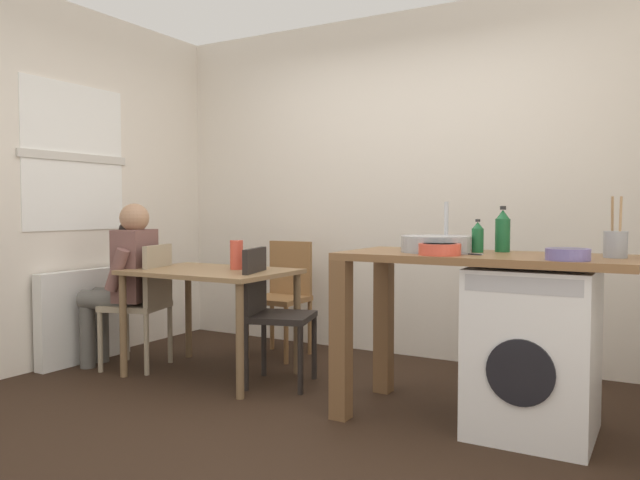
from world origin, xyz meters
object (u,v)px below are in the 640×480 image
object	(u,v)px
utensil_crock	(616,244)
colander	(568,254)
chair_person_seat	(145,299)
seated_person	(124,276)
chair_opposite	(270,308)
mixing_bowl	(440,249)
vase	(237,255)
bottle_squat_brown	(503,231)
washing_machine	(533,351)
chair_spare_by_wall	(284,291)
dining_table	(211,283)
bottle_tall_green	(478,237)

from	to	relation	value
utensil_crock	colander	size ratio (longest dim) A/B	1.50
chair_person_seat	seated_person	size ratio (longest dim) A/B	0.75
seated_person	chair_opposite	bearing A→B (deg)	-99.64
mixing_bowl	utensil_crock	world-z (taller)	utensil_crock
chair_person_seat	vase	world-z (taller)	vase
utensil_crock	bottle_squat_brown	bearing A→B (deg)	164.84
washing_machine	bottle_squat_brown	xyz separation A→B (m)	(-0.21, 0.21, 0.60)
chair_spare_by_wall	washing_machine	distance (m)	2.23
chair_spare_by_wall	mixing_bowl	world-z (taller)	mixing_bowl
chair_spare_by_wall	chair_person_seat	bearing A→B (deg)	51.72
mixing_bowl	colander	xyz separation A→B (m)	(0.62, -0.02, -0.00)
dining_table	colander	world-z (taller)	colander
chair_spare_by_wall	vase	bearing A→B (deg)	93.30
chair_opposite	mixing_bowl	xyz separation A→B (m)	(1.25, -0.28, 0.45)
chair_person_seat	mixing_bowl	xyz separation A→B (m)	(2.28, -0.17, 0.45)
chair_person_seat	colander	world-z (taller)	colander
bottle_tall_green	colander	bearing A→B (deg)	-31.78
seated_person	washing_machine	bearing A→B (deg)	-105.64
chair_person_seat	mixing_bowl	distance (m)	2.33
chair_opposite	chair_spare_by_wall	world-z (taller)	same
bottle_squat_brown	colander	xyz separation A→B (m)	(0.40, -0.43, -0.08)
washing_machine	colander	world-z (taller)	colander
washing_machine	colander	xyz separation A→B (m)	(0.19, -0.22, 0.52)
mixing_bowl	washing_machine	bearing A→B (deg)	24.49
washing_machine	mixing_bowl	size ratio (longest dim) A/B	3.95
vase	chair_person_seat	bearing A→B (deg)	-165.70
bottle_tall_green	mixing_bowl	bearing A→B (deg)	-111.36
seated_person	vase	distance (m)	0.90
bottle_squat_brown	chair_opposite	bearing A→B (deg)	-175.08
bottle_tall_green	bottle_squat_brown	xyz separation A→B (m)	(0.11, 0.11, 0.03)
chair_opposite	bottle_tall_green	distance (m)	1.45
bottle_squat_brown	vase	bearing A→B (deg)	-178.22
dining_table	chair_opposite	world-z (taller)	chair_opposite
dining_table	seated_person	bearing A→B (deg)	-169.88
chair_spare_by_wall	seated_person	size ratio (longest dim) A/B	0.75
chair_person_seat	utensil_crock	xyz separation A→B (m)	(3.08, 0.08, 0.48)
bottle_tall_green	chair_opposite	bearing A→B (deg)	-179.41
bottle_tall_green	utensil_crock	bearing A→B (deg)	-3.65
mixing_bowl	vase	size ratio (longest dim) A/B	1.07
dining_table	bottle_tall_green	size ratio (longest dim) A/B	6.02
utensil_crock	dining_table	bearing A→B (deg)	179.98
chair_person_seat	mixing_bowl	world-z (taller)	mixing_bowl
washing_machine	mixing_bowl	world-z (taller)	mixing_bowl
washing_machine	utensil_crock	bearing A→B (deg)	8.10
utensil_crock	colander	xyz separation A→B (m)	(-0.18, -0.27, -0.04)
seated_person	bottle_tall_green	distance (m)	2.57
chair_spare_by_wall	dining_table	bearing A→B (deg)	81.68
chair_person_seat	washing_machine	bearing A→B (deg)	-106.55
dining_table	chair_person_seat	world-z (taller)	chair_person_seat
chair_spare_by_wall	bottle_tall_green	size ratio (longest dim) A/B	4.93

